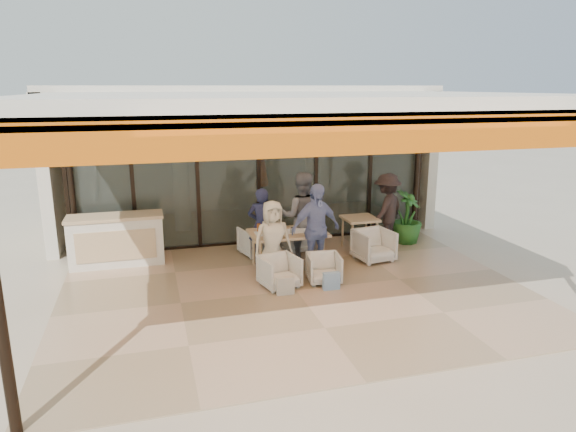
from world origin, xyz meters
The scene contains 21 objects.
ground centered at (0.00, 0.00, 0.00)m, with size 70.00×70.00×0.00m, color #C6B293.
terrace_floor centered at (0.00, 0.00, 0.01)m, with size 8.00×6.00×0.01m, color tan.
terrace_structure centered at (0.00, -0.26, 3.25)m, with size 8.00×6.00×3.40m.
glass_storefront centered at (0.00, 3.00, 1.60)m, with size 8.08×0.10×3.20m.
interior_block centered at (0.01, 5.31, 2.23)m, with size 9.05×3.62×3.52m.
host_counter centered at (-3.07, 2.30, 0.53)m, with size 1.85×0.65×1.04m.
dining_table centered at (0.18, 1.24, 0.69)m, with size 1.50×0.90×0.93m.
chair_far_left centered at (-0.23, 2.18, 0.34)m, with size 0.66×0.61×0.68m, color white.
chair_far_right centered at (0.61, 2.18, 0.31)m, with size 0.61×0.57×0.62m, color white.
chair_near_left centered at (-0.23, 0.28, 0.32)m, with size 0.63×0.59×0.65m, color white.
chair_near_right centered at (0.61, 0.28, 0.30)m, with size 0.58×0.55×0.60m, color white.
diner_navy centered at (-0.23, 1.68, 0.78)m, with size 0.57×0.37×1.56m, color #191D38.
diner_grey centered at (0.61, 1.68, 0.92)m, with size 0.89×0.70×1.84m, color slate.
diner_cream centered at (-0.23, 0.78, 0.74)m, with size 0.73×0.47×1.49m, color beige.
diner_periwinkle centered at (0.61, 0.78, 0.88)m, with size 1.03×0.43×1.76m, color #6E78B7.
tote_bag_cream centered at (-0.23, -0.12, 0.17)m, with size 0.30×0.10×0.34m, color silver.
tote_bag_blue centered at (0.61, -0.12, 0.17)m, with size 0.30×0.10×0.34m, color #99BFD8.
side_table centered at (2.00, 1.89, 0.64)m, with size 0.70×0.70×0.74m.
side_chair centered at (2.00, 1.14, 0.36)m, with size 0.71×0.66×0.73m, color white.
standing_woman centered at (2.70, 2.02, 0.83)m, with size 1.07×0.62×1.66m, color black.
potted_palm centered at (3.25, 2.09, 0.62)m, with size 0.69×0.69×1.23m, color #1E5919.
Camera 1 is at (-2.41, -8.07, 3.52)m, focal length 32.00 mm.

